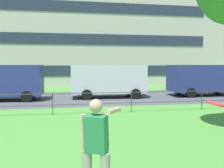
# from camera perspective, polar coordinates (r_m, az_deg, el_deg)

# --- Properties ---
(street_strip) EXTENTS (80.00, 7.61, 0.01)m
(street_strip) POSITION_cam_1_polar(r_m,az_deg,el_deg) (17.00, -6.25, -3.15)
(street_strip) COLOR #4C4C51
(street_strip) RESTS_ON ground
(park_fence) EXTENTS (32.86, 0.04, 1.00)m
(park_fence) POSITION_cam_1_polar(r_m,az_deg,el_deg) (11.43, -4.42, -3.51)
(park_fence) COLOR #333833
(park_fence) RESTS_ON ground
(person_thrower) EXTENTS (0.75, 0.68, 1.70)m
(person_thrower) POSITION_cam_1_polar(r_m,az_deg,el_deg) (4.17, -3.64, -14.19)
(person_thrower) COLOR gray
(person_thrower) RESTS_ON ground
(frisbee) EXTENTS (0.36, 0.36, 0.08)m
(frisbee) POSITION_cam_1_polar(r_m,az_deg,el_deg) (3.77, 22.89, -4.22)
(frisbee) COLOR red
(panel_van_far_right) EXTENTS (5.06, 2.21, 2.24)m
(panel_van_far_right) POSITION_cam_1_polar(r_m,az_deg,el_deg) (16.90, -24.23, 0.75)
(panel_van_far_right) COLOR navy
(panel_van_far_right) RESTS_ON ground
(panel_van_far_left) EXTENTS (5.04, 2.19, 2.24)m
(panel_van_far_left) POSITION_cam_1_polar(r_m,az_deg,el_deg) (16.85, -0.86, 1.14)
(panel_van_far_left) COLOR silver
(panel_van_far_left) RESTS_ON ground
(panel_van_right) EXTENTS (5.01, 2.13, 2.24)m
(panel_van_right) POSITION_cam_1_polar(r_m,az_deg,el_deg) (19.19, 20.46, 1.26)
(panel_van_right) COLOR navy
(panel_van_right) RESTS_ON ground
(apartment_building_background) EXTENTS (39.92, 15.34, 16.63)m
(apartment_building_background) POSITION_cam_1_polar(r_m,az_deg,el_deg) (33.83, -13.33, 14.70)
(apartment_building_background) COLOR beige
(apartment_building_background) RESTS_ON ground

